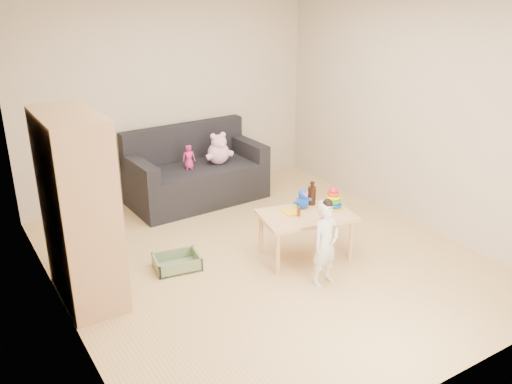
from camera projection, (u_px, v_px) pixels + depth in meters
room at (265, 138)px, 5.18m from camera, size 4.50×4.50×4.50m
wardrobe at (79, 210)px, 4.69m from camera, size 0.48×0.95×1.72m
sofa at (197, 183)px, 7.03m from camera, size 1.75×0.92×0.48m
play_table at (305, 235)px, 5.61m from camera, size 1.03×0.77×0.49m
storage_bin at (177, 262)px, 5.44m from camera, size 0.49×0.40×0.13m
toddler at (325, 244)px, 5.05m from camera, size 0.33×0.24×0.82m
pink_bear at (218, 151)px, 6.96m from camera, size 0.35×0.32×0.35m
doll at (189, 157)px, 6.78m from camera, size 0.18×0.15×0.30m
ring_stacker at (333, 200)px, 5.62m from camera, size 0.19×0.19×0.22m
brown_bottle at (312, 195)px, 5.71m from camera, size 0.09×0.09×0.25m
blue_plush at (302, 198)px, 5.62m from camera, size 0.22×0.19×0.22m
wooden_figure at (299, 211)px, 5.44m from camera, size 0.06×0.05×0.11m
yellow_book at (292, 212)px, 5.55m from camera, size 0.22×0.22×0.01m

